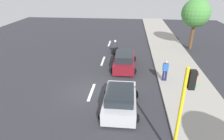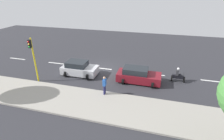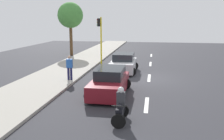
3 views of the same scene
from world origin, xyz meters
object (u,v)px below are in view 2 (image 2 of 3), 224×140
car_silver (79,69)px  traffic_light_corner (33,54)px  car_maroon (138,76)px  motorcycle (178,76)px  pedestrian_near_signal (104,85)px

car_silver → traffic_light_corner: size_ratio=0.85×
car_maroon → motorcycle: 4.03m
pedestrian_near_signal → car_silver: bearing=-129.8°
car_silver → traffic_light_corner: 4.85m
motorcycle → pedestrian_near_signal: (4.41, -6.34, 0.42)m
car_silver → car_maroon: size_ratio=0.89×
car_maroon → pedestrian_near_signal: (3.26, -2.47, 0.35)m
car_silver → car_maroon: bearing=89.9°
motorcycle → traffic_light_corner: 14.34m
motorcycle → pedestrian_near_signal: size_ratio=0.91×
car_maroon → traffic_light_corner: (2.67, -9.77, 2.22)m
car_silver → car_maroon: same height
car_maroon → pedestrian_near_signal: pedestrian_near_signal is taller
traffic_light_corner → car_maroon: bearing=105.3°
car_maroon → motorcycle: motorcycle is taller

